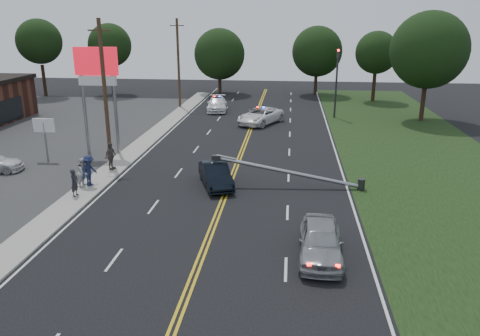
# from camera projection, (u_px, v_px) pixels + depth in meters

# --- Properties ---
(ground) EXTENTS (120.00, 120.00, 0.00)m
(ground) POSITION_uv_depth(u_px,v_px,m) (207.00, 243.00, 21.71)
(ground) COLOR black
(ground) RESTS_ON ground
(sidewalk) EXTENTS (1.80, 70.00, 0.12)m
(sidewalk) POSITION_uv_depth(u_px,v_px,m) (111.00, 170.00, 32.02)
(sidewalk) COLOR #9C978C
(sidewalk) RESTS_ON ground
(grass_verge) EXTENTS (12.00, 80.00, 0.01)m
(grass_verge) POSITION_uv_depth(u_px,v_px,m) (443.00, 182.00, 29.78)
(grass_verge) COLOR black
(grass_verge) RESTS_ON ground
(centerline_yellow) EXTENTS (0.36, 80.00, 0.00)m
(centerline_yellow) POSITION_uv_depth(u_px,v_px,m) (233.00, 175.00, 31.17)
(centerline_yellow) COLOR gold
(centerline_yellow) RESTS_ON ground
(pylon_sign) EXTENTS (3.20, 0.35, 8.00)m
(pylon_sign) POSITION_uv_depth(u_px,v_px,m) (97.00, 75.00, 34.21)
(pylon_sign) COLOR gray
(pylon_sign) RESTS_ON ground
(small_sign) EXTENTS (1.60, 0.14, 3.10)m
(small_sign) POSITION_uv_depth(u_px,v_px,m) (44.00, 129.00, 33.80)
(small_sign) COLOR gray
(small_sign) RESTS_ON ground
(traffic_signal) EXTENTS (0.28, 0.41, 7.05)m
(traffic_signal) POSITION_uv_depth(u_px,v_px,m) (337.00, 77.00, 47.97)
(traffic_signal) COLOR #2D2D30
(traffic_signal) RESTS_ON ground
(fallen_streetlight) EXTENTS (9.36, 0.44, 1.91)m
(fallen_streetlight) POSITION_uv_depth(u_px,v_px,m) (297.00, 173.00, 28.57)
(fallen_streetlight) COLOR #2D2D30
(fallen_streetlight) RESTS_ON ground
(utility_pole_mid) EXTENTS (1.60, 0.28, 10.00)m
(utility_pole_mid) POSITION_uv_depth(u_px,v_px,m) (105.00, 92.00, 32.46)
(utility_pole_mid) COLOR #382619
(utility_pole_mid) RESTS_ON ground
(utility_pole_far) EXTENTS (1.60, 0.28, 10.00)m
(utility_pole_far) POSITION_uv_depth(u_px,v_px,m) (178.00, 63.00, 53.29)
(utility_pole_far) COLOR #382619
(utility_pole_far) RESTS_ON ground
(tree_4) EXTENTS (5.76, 5.76, 10.00)m
(tree_4) POSITION_uv_depth(u_px,v_px,m) (39.00, 42.00, 60.67)
(tree_4) COLOR black
(tree_4) RESTS_ON ground
(tree_5) EXTENTS (5.72, 5.72, 9.41)m
(tree_5) POSITION_uv_depth(u_px,v_px,m) (110.00, 45.00, 62.56)
(tree_5) COLOR black
(tree_5) RESTS_ON ground
(tree_6) EXTENTS (6.86, 6.86, 8.79)m
(tree_6) POSITION_uv_depth(u_px,v_px,m) (220.00, 54.00, 63.36)
(tree_6) COLOR black
(tree_6) RESTS_ON ground
(tree_7) EXTENTS (6.66, 6.66, 9.10)m
(tree_7) POSITION_uv_depth(u_px,v_px,m) (317.00, 52.00, 62.38)
(tree_7) COLOR black
(tree_7) RESTS_ON ground
(tree_8) EXTENTS (5.19, 5.19, 8.57)m
(tree_8) POSITION_uv_depth(u_px,v_px,m) (377.00, 53.00, 57.37)
(tree_8) COLOR black
(tree_8) RESTS_ON ground
(tree_9) EXTENTS (7.48, 7.48, 10.76)m
(tree_9) POSITION_uv_depth(u_px,v_px,m) (429.00, 50.00, 45.64)
(tree_9) COLOR black
(tree_9) RESTS_ON ground
(crashed_sedan) EXTENTS (2.92, 4.61, 1.44)m
(crashed_sedan) POSITION_uv_depth(u_px,v_px,m) (216.00, 175.00, 28.94)
(crashed_sedan) COLOR black
(crashed_sedan) RESTS_ON ground
(waiting_sedan) EXTENTS (1.98, 4.65, 1.57)m
(waiting_sedan) POSITION_uv_depth(u_px,v_px,m) (321.00, 241.00, 20.19)
(waiting_sedan) COLOR #9A9DA2
(waiting_sedan) RESTS_ON ground
(emergency_a) EXTENTS (4.90, 6.25, 1.58)m
(emergency_a) POSITION_uv_depth(u_px,v_px,m) (260.00, 116.00, 46.15)
(emergency_a) COLOR white
(emergency_a) RESTS_ON ground
(emergency_b) EXTENTS (2.70, 5.42, 1.51)m
(emergency_b) POSITION_uv_depth(u_px,v_px,m) (217.00, 104.00, 52.63)
(emergency_b) COLOR white
(emergency_b) RESTS_ON ground
(bystander_a) EXTENTS (0.45, 0.63, 1.61)m
(bystander_a) POSITION_uv_depth(u_px,v_px,m) (75.00, 183.00, 26.94)
(bystander_a) COLOR #222229
(bystander_a) RESTS_ON sidewalk
(bystander_b) EXTENTS (0.81, 0.96, 1.77)m
(bystander_b) POSITION_uv_depth(u_px,v_px,m) (83.00, 172.00, 28.55)
(bystander_b) COLOR #BBBCC1
(bystander_b) RESTS_ON sidewalk
(bystander_c) EXTENTS (0.99, 1.38, 1.93)m
(bystander_c) POSITION_uv_depth(u_px,v_px,m) (89.00, 171.00, 28.56)
(bystander_c) COLOR #1B2344
(bystander_c) RESTS_ON sidewalk
(bystander_d) EXTENTS (0.68, 1.18, 1.89)m
(bystander_d) POSITION_uv_depth(u_px,v_px,m) (111.00, 156.00, 31.65)
(bystander_d) COLOR #544A43
(bystander_d) RESTS_ON sidewalk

